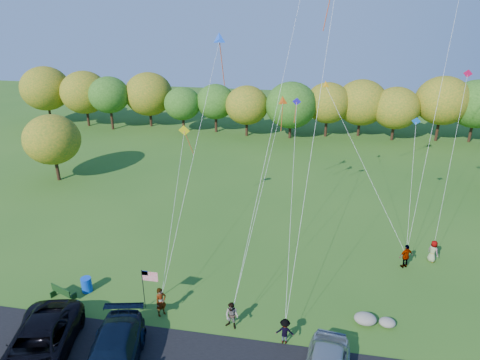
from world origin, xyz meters
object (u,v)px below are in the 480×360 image
object	(u,v)px
trash_barrel	(87,285)
flyer_c	(285,331)
flyer_d	(406,256)
flyer_e	(433,251)
minivan_navy	(112,358)
flyer_a	(161,302)
flyer_b	(232,316)
park_bench	(62,292)
minivan_dark	(38,346)

from	to	relation	value
trash_barrel	flyer_c	bearing A→B (deg)	-9.61
flyer_d	trash_barrel	xyz separation A→B (m)	(-20.68, -6.52, -0.41)
flyer_d	flyer_e	world-z (taller)	flyer_d
minivan_navy	flyer_e	xyz separation A→B (m)	(18.07, 13.50, -0.15)
minivan_navy	flyer_a	xyz separation A→B (m)	(0.88, 4.57, -0.05)
flyer_c	flyer_d	distance (m)	11.65
minivan_navy	flyer_a	bearing A→B (deg)	67.01
flyer_e	flyer_b	bearing A→B (deg)	87.72
park_bench	minivan_navy	bearing A→B (deg)	-19.44
minivan_navy	flyer_e	world-z (taller)	minivan_navy
minivan_navy	flyer_c	bearing A→B (deg)	11.67
flyer_d	park_bench	distance (m)	23.08
flyer_d	trash_barrel	distance (m)	21.69
flyer_b	flyer_c	world-z (taller)	flyer_b
flyer_a	trash_barrel	distance (m)	5.70
flyer_d	flyer_e	bearing A→B (deg)	-179.41
minivan_dark	flyer_b	distance (m)	10.23
flyer_a	flyer_d	world-z (taller)	flyer_a
flyer_a	flyer_b	world-z (taller)	flyer_a
minivan_dark	flyer_b	world-z (taller)	minivan_dark
flyer_b	minivan_dark	bearing A→B (deg)	-139.96
flyer_b	trash_barrel	xyz separation A→B (m)	(-9.88, 1.60, -0.36)
flyer_e	park_bench	size ratio (longest dim) A/B	1.01
flyer_c	park_bench	xyz separation A→B (m)	(-14.09, 1.20, -0.26)
flyer_e	park_bench	world-z (taller)	flyer_e
flyer_b	flyer_e	xyz separation A→B (m)	(12.84, 9.26, -0.02)
flyer_c	trash_barrel	size ratio (longest dim) A/B	1.54
minivan_navy	flyer_d	bearing A→B (deg)	25.57
minivan_dark	trash_barrel	bearing A→B (deg)	81.77
flyer_d	minivan_navy	bearing A→B (deg)	9.19
park_bench	flyer_c	bearing A→B (deg)	15.61
minivan_navy	flyer_d	distance (m)	20.24
minivan_dark	minivan_navy	world-z (taller)	minivan_dark
minivan_navy	trash_barrel	xyz separation A→B (m)	(-4.65, 5.84, -0.49)
flyer_b	park_bench	distance (m)	11.05
park_bench	trash_barrel	xyz separation A→B (m)	(1.14, 0.99, -0.01)
flyer_c	minivan_navy	bearing A→B (deg)	22.00
minivan_navy	park_bench	distance (m)	7.57
minivan_dark	park_bench	size ratio (longest dim) A/B	4.13
minivan_navy	flyer_d	size ratio (longest dim) A/B	3.52
flyer_c	trash_barrel	world-z (taller)	flyer_c
flyer_e	flyer_c	bearing A→B (deg)	97.14
flyer_a	flyer_d	xyz separation A→B (m)	(15.14, 7.79, -0.03)
flyer_a	park_bench	xyz separation A→B (m)	(-6.68, 0.27, -0.43)
flyer_b	flyer_e	bearing A→B (deg)	51.55
minivan_dark	flyer_a	size ratio (longest dim) A/B	3.61
minivan_dark	flyer_d	world-z (taller)	minivan_dark
minivan_navy	trash_barrel	distance (m)	7.49
flyer_b	minivan_navy	bearing A→B (deg)	-125.20
flyer_d	minivan_dark	bearing A→B (deg)	3.04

